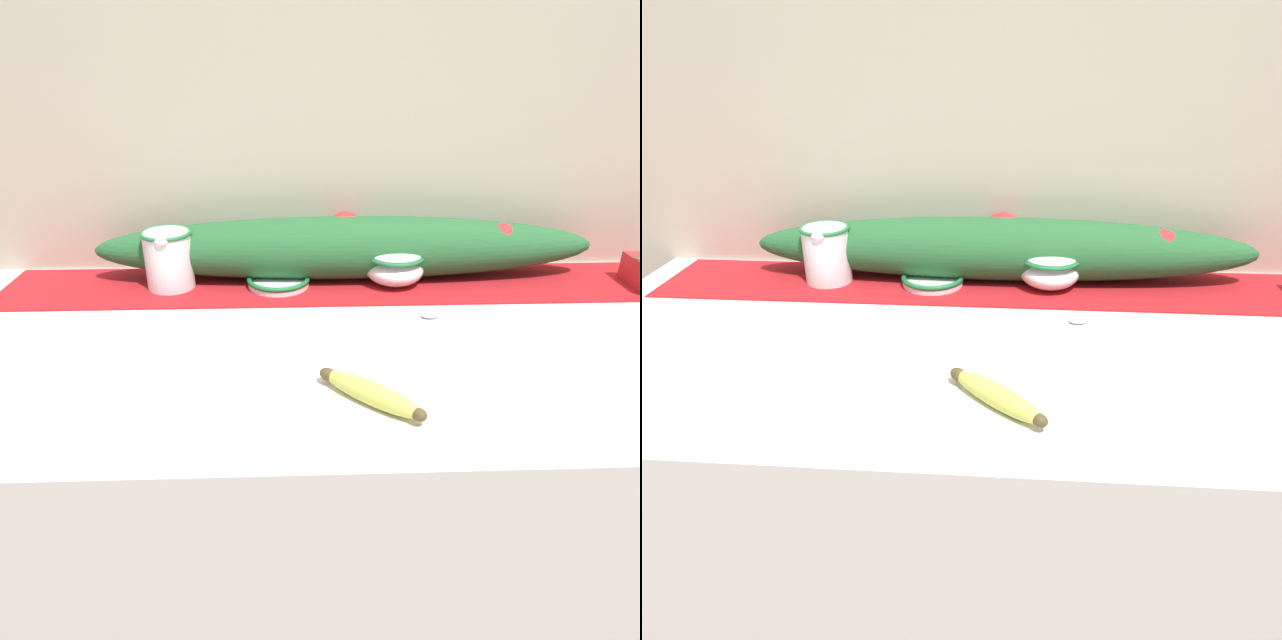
{
  "view_description": "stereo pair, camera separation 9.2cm",
  "coord_description": "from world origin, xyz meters",
  "views": [
    {
      "loc": [
        -0.1,
        -0.87,
        1.38
      ],
      "look_at": [
        -0.07,
        -0.04,
        0.98
      ],
      "focal_mm": 32.0,
      "sensor_mm": 36.0,
      "label": 1
    },
    {
      "loc": [
        -0.0,
        -0.86,
        1.38
      ],
      "look_at": [
        -0.07,
        -0.04,
        0.98
      ],
      "focal_mm": 32.0,
      "sensor_mm": 36.0,
      "label": 2
    }
  ],
  "objects": [
    {
      "name": "spoon",
      "position": [
        0.12,
        0.07,
        0.94
      ],
      "size": [
        0.18,
        0.03,
        0.01
      ],
      "rotation": [
        0.0,
        0.0,
        0.09
      ],
      "color": "silver",
      "rests_on": "countertop"
    },
    {
      "name": "poinsettia_garland",
      "position": [
        0.0,
        0.27,
        1.0
      ],
      "size": [
        1.04,
        0.14,
        0.14
      ],
      "color": "#235B2D",
      "rests_on": "countertop"
    },
    {
      "name": "cream_pitcher",
      "position": [
        -0.36,
        0.23,
        1.0
      ],
      "size": [
        0.1,
        0.12,
        0.12
      ],
      "color": "white",
      "rests_on": "countertop"
    },
    {
      "name": "table_runner",
      "position": [
        0.0,
        0.23,
        0.93
      ],
      "size": [
        1.41,
        0.22,
        0.0
      ],
      "primitive_type": "cube",
      "color": "#A8191E",
      "rests_on": "countertop"
    },
    {
      "name": "sugar_bowl",
      "position": [
        0.1,
        0.23,
        0.98
      ],
      "size": [
        0.12,
        0.12,
        0.1
      ],
      "color": "white",
      "rests_on": "countertop"
    },
    {
      "name": "back_wall",
      "position": [
        0.0,
        0.37,
        1.2
      ],
      "size": [
        2.33,
        0.04,
        2.4
      ],
      "primitive_type": "cube",
      "color": "#B7AD99",
      "rests_on": "ground_plane"
    },
    {
      "name": "countertop",
      "position": [
        0.0,
        0.0,
        0.47
      ],
      "size": [
        1.53,
        0.7,
        0.93
      ],
      "primitive_type": "cube",
      "color": "silver",
      "rests_on": "ground_plane"
    },
    {
      "name": "banana",
      "position": [
        -0.0,
        -0.2,
        0.95
      ],
      "size": [
        0.15,
        0.14,
        0.03
      ],
      "rotation": [
        0.0,
        0.0,
        -0.74
      ],
      "color": "#CCD156",
      "rests_on": "countertop"
    },
    {
      "name": "small_dish",
      "position": [
        -0.14,
        0.23,
        0.95
      ],
      "size": [
        0.13,
        0.13,
        0.02
      ],
      "color": "white",
      "rests_on": "countertop"
    }
  ]
}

